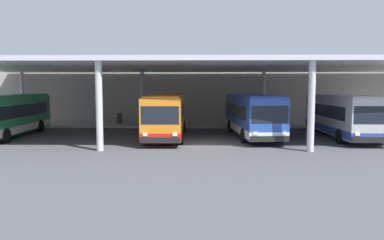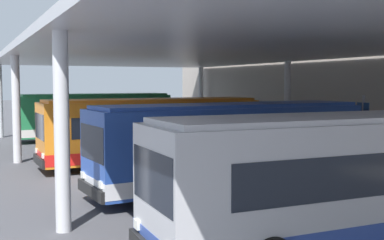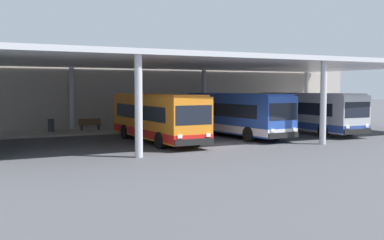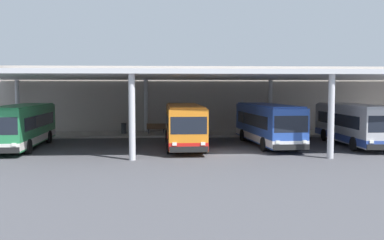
{
  "view_description": "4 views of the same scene",
  "coord_description": "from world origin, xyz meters",
  "px_view_note": "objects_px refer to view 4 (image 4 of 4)",
  "views": [
    {
      "loc": [
        -0.28,
        -23.78,
        3.74
      ],
      "look_at": [
        -0.84,
        2.58,
        1.38
      ],
      "focal_mm": 34.31,
      "sensor_mm": 36.0,
      "label": 1
    },
    {
      "loc": [
        19.11,
        -4.76,
        3.91
      ],
      "look_at": [
        -2.97,
        5.46,
        2.07
      ],
      "focal_mm": 45.96,
      "sensor_mm": 36.0,
      "label": 2
    },
    {
      "loc": [
        -14.16,
        -24.57,
        3.58
      ],
      "look_at": [
        -0.0,
        3.71,
        1.34
      ],
      "focal_mm": 42.77,
      "sensor_mm": 36.0,
      "label": 3
    },
    {
      "loc": [
        -3.94,
        -28.57,
        4.29
      ],
      "look_at": [
        -2.24,
        2.42,
        2.09
      ],
      "focal_mm": 40.05,
      "sensor_mm": 36.0,
      "label": 4
    }
  ],
  "objects_px": {
    "banner_sign": "(242,115)",
    "bus_nearest_bay": "(23,126)",
    "bus_second_bay": "(184,125)",
    "bus_middle_bay": "(267,124)",
    "bus_far_bay": "(353,124)",
    "trash_bin": "(124,128)",
    "bench_waiting": "(156,128)"
  },
  "relations": [
    {
      "from": "bus_nearest_bay",
      "to": "bus_far_bay",
      "type": "xyz_separation_m",
      "value": [
        25.0,
        0.23,
        0.0
      ]
    },
    {
      "from": "bus_nearest_bay",
      "to": "bus_far_bay",
      "type": "distance_m",
      "value": 25.0
    },
    {
      "from": "bus_middle_bay",
      "to": "bus_far_bay",
      "type": "distance_m",
      "value": 6.65
    },
    {
      "from": "bus_second_bay",
      "to": "bus_middle_bay",
      "type": "distance_m",
      "value": 6.49
    },
    {
      "from": "bus_far_bay",
      "to": "bench_waiting",
      "type": "bearing_deg",
      "value": 152.26
    },
    {
      "from": "bus_second_bay",
      "to": "trash_bin",
      "type": "bearing_deg",
      "value": 122.34
    },
    {
      "from": "bus_nearest_bay",
      "to": "trash_bin",
      "type": "xyz_separation_m",
      "value": [
        6.53,
        8.33,
        -0.98
      ]
    },
    {
      "from": "banner_sign",
      "to": "bus_nearest_bay",
      "type": "bearing_deg",
      "value": -157.01
    },
    {
      "from": "bus_nearest_bay",
      "to": "bench_waiting",
      "type": "bearing_deg",
      "value": 41.1
    },
    {
      "from": "bus_far_bay",
      "to": "bus_middle_bay",
      "type": "bearing_deg",
      "value": 177.71
    },
    {
      "from": "bus_middle_bay",
      "to": "bus_far_bay",
      "type": "height_order",
      "value": "same"
    },
    {
      "from": "bus_nearest_bay",
      "to": "bus_second_bay",
      "type": "xyz_separation_m",
      "value": [
        11.9,
        -0.16,
        0.0
      ]
    },
    {
      "from": "bus_far_bay",
      "to": "banner_sign",
      "type": "height_order",
      "value": "banner_sign"
    },
    {
      "from": "bench_waiting",
      "to": "banner_sign",
      "type": "distance_m",
      "value": 8.19
    },
    {
      "from": "trash_bin",
      "to": "bus_middle_bay",
      "type": "bearing_deg",
      "value": -33.5
    },
    {
      "from": "bus_second_bay",
      "to": "banner_sign",
      "type": "height_order",
      "value": "banner_sign"
    },
    {
      "from": "bus_nearest_bay",
      "to": "bus_middle_bay",
      "type": "bearing_deg",
      "value": 1.55
    },
    {
      "from": "bus_second_bay",
      "to": "bus_middle_bay",
      "type": "bearing_deg",
      "value": 5.79
    },
    {
      "from": "bus_far_bay",
      "to": "banner_sign",
      "type": "relative_size",
      "value": 3.31
    },
    {
      "from": "bus_second_bay",
      "to": "bench_waiting",
      "type": "xyz_separation_m",
      "value": [
        -2.33,
        8.5,
        -0.99
      ]
    },
    {
      "from": "bus_middle_bay",
      "to": "bench_waiting",
      "type": "bearing_deg",
      "value": 138.24
    },
    {
      "from": "bus_middle_bay",
      "to": "bench_waiting",
      "type": "relative_size",
      "value": 5.93
    },
    {
      "from": "bus_second_bay",
      "to": "banner_sign",
      "type": "relative_size",
      "value": 3.31
    },
    {
      "from": "bus_nearest_bay",
      "to": "banner_sign",
      "type": "height_order",
      "value": "banner_sign"
    },
    {
      "from": "bench_waiting",
      "to": "trash_bin",
      "type": "relative_size",
      "value": 1.84
    },
    {
      "from": "trash_bin",
      "to": "banner_sign",
      "type": "distance_m",
      "value": 11.19
    },
    {
      "from": "bus_nearest_bay",
      "to": "bus_far_bay",
      "type": "height_order",
      "value": "same"
    },
    {
      "from": "bus_nearest_bay",
      "to": "bus_second_bay",
      "type": "bearing_deg",
      "value": -0.76
    },
    {
      "from": "bus_middle_bay",
      "to": "bus_second_bay",
      "type": "bearing_deg",
      "value": -174.21
    },
    {
      "from": "bus_nearest_bay",
      "to": "trash_bin",
      "type": "distance_m",
      "value": 10.62
    },
    {
      "from": "trash_bin",
      "to": "bus_second_bay",
      "type": "bearing_deg",
      "value": -57.66
    },
    {
      "from": "bus_far_bay",
      "to": "trash_bin",
      "type": "height_order",
      "value": "bus_far_bay"
    }
  ]
}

